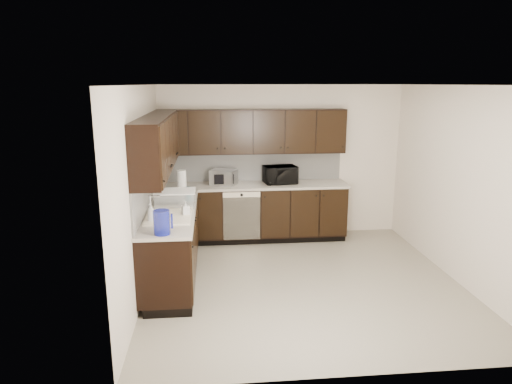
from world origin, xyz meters
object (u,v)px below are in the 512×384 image
storage_bin (175,199)px  blue_pitcher (162,222)px  sink (169,221)px  toaster_oven (224,177)px  microwave (280,175)px

storage_bin → blue_pitcher: bearing=-92.9°
sink → toaster_oven: bearing=67.1°
microwave → toaster_oven: microwave is taller
microwave → storage_bin: bearing=-150.5°
sink → microwave: 2.38m
storage_bin → microwave: bearing=38.2°
toaster_oven → blue_pitcher: size_ratio=1.46×
sink → storage_bin: sink is taller
sink → toaster_oven: 1.85m
storage_bin → sink: bearing=-95.4°
storage_bin → blue_pitcher: 1.16m
microwave → blue_pitcher: (-1.64, -2.41, -0.01)m
microwave → storage_bin: size_ratio=1.00×
microwave → toaster_oven: (-0.91, -0.02, -0.02)m
sink → toaster_oven: (0.72, 1.70, 0.18)m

